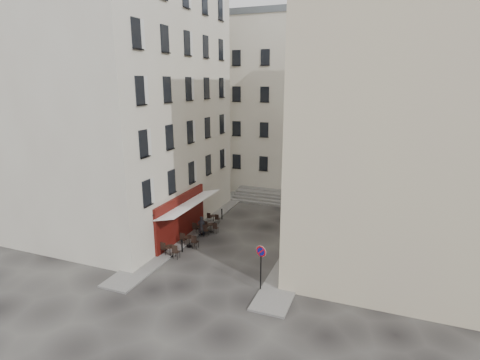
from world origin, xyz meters
The scene contains 18 objects.
ground centered at (0.00, 0.00, 0.00)m, with size 90.00×90.00×0.00m, color black.
sidewalk_left centered at (-4.50, 4.00, 0.06)m, with size 2.00×22.00×0.12m, color slate.
sidewalk_right centered at (4.50, 3.00, 0.06)m, with size 2.00×18.00×0.12m, color slate.
building_left centered at (-10.50, 3.00, 10.31)m, with size 12.20×16.20×20.60m.
building_right centered at (10.50, 3.50, 9.31)m, with size 12.20×14.20×18.60m.
building_back centered at (-1.00, 19.00, 9.31)m, with size 18.20×10.20×18.60m.
cafe_storefront centered at (-4.32, 1.00, 1.88)m, with size 1.74×7.30×3.50m.
stone_steps centered at (0.00, 12.57, 0.40)m, with size 9.00×3.15×0.80m.
bollard_near centered at (-3.25, -1.00, 0.53)m, with size 0.12×0.12×0.98m.
bollard_mid centered at (-3.25, 2.50, 0.53)m, with size 0.12×0.12×0.98m.
bollard_far centered at (-3.25, 6.00, 0.53)m, with size 0.12×0.12×0.98m.
no_parking_sign centered at (3.53, -3.89, 1.99)m, with size 0.62×0.22×2.81m.
bistro_table_a centered at (-3.60, -1.99, 0.51)m, with size 1.41×0.66×0.99m.
bistro_table_b centered at (-3.15, -0.08, 0.51)m, with size 1.42×0.67×1.00m.
bistro_table_c centered at (-3.38, 2.18, 0.48)m, with size 1.34×0.63×0.94m.
bistro_table_d centered at (-2.88, 3.01, 0.44)m, with size 1.24×0.58×0.87m.
bistro_table_e centered at (-3.60, 5.01, 0.41)m, with size 1.14×0.53×0.80m.
pedestrian centered at (-3.20, 2.00, 0.83)m, with size 0.60×0.40×1.66m, color black.
Camera 1 is at (9.36, -22.28, 11.70)m, focal length 28.00 mm.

